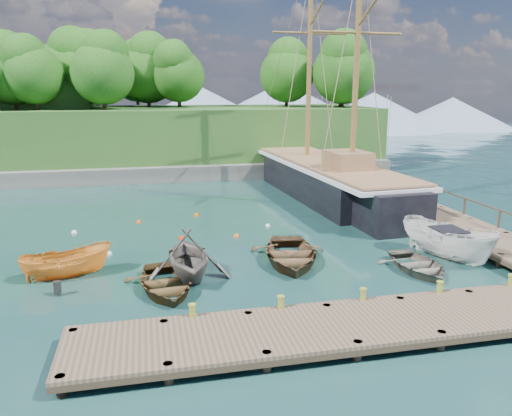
# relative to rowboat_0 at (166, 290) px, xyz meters

# --- Properties ---
(ground) EXTENTS (160.00, 160.00, 0.00)m
(ground) POSITION_rel_rowboat_0_xyz_m (4.71, 1.26, 0.00)
(ground) COLOR #173C36
(ground) RESTS_ON ground
(dock_near) EXTENTS (20.00, 3.20, 1.10)m
(dock_near) POSITION_rel_rowboat_0_xyz_m (6.71, -5.24, 0.43)
(dock_near) COLOR brown
(dock_near) RESTS_ON ground
(dock_east) EXTENTS (3.20, 24.00, 1.10)m
(dock_east) POSITION_rel_rowboat_0_xyz_m (16.21, 8.26, 0.43)
(dock_east) COLOR brown
(dock_east) RESTS_ON ground
(bollard_0) EXTENTS (0.26, 0.26, 0.45)m
(bollard_0) POSITION_rel_rowboat_0_xyz_m (0.71, -3.84, 0.00)
(bollard_0) COLOR olive
(bollard_0) RESTS_ON ground
(bollard_1) EXTENTS (0.26, 0.26, 0.45)m
(bollard_1) POSITION_rel_rowboat_0_xyz_m (3.71, -3.84, 0.00)
(bollard_1) COLOR olive
(bollard_1) RESTS_ON ground
(bollard_2) EXTENTS (0.26, 0.26, 0.45)m
(bollard_2) POSITION_rel_rowboat_0_xyz_m (6.71, -3.84, 0.00)
(bollard_2) COLOR olive
(bollard_2) RESTS_ON ground
(bollard_3) EXTENTS (0.26, 0.26, 0.45)m
(bollard_3) POSITION_rel_rowboat_0_xyz_m (9.71, -3.84, 0.00)
(bollard_3) COLOR olive
(bollard_3) RESTS_ON ground
(bollard_4) EXTENTS (0.26, 0.26, 0.45)m
(bollard_4) POSITION_rel_rowboat_0_xyz_m (12.71, -3.84, 0.00)
(bollard_4) COLOR olive
(bollard_4) RESTS_ON ground
(rowboat_0) EXTENTS (3.51, 4.60, 0.89)m
(rowboat_0) POSITION_rel_rowboat_0_xyz_m (0.00, 0.00, 0.00)
(rowboat_0) COLOR #4F391D
(rowboat_0) RESTS_ON ground
(rowboat_1) EXTENTS (3.75, 4.31, 2.22)m
(rowboat_1) POSITION_rel_rowboat_0_xyz_m (1.01, 1.23, 0.00)
(rowboat_1) COLOR #655D55
(rowboat_1) RESTS_ON ground
(rowboat_2) EXTENTS (4.51, 5.66, 1.05)m
(rowboat_2) POSITION_rel_rowboat_0_xyz_m (5.78, 2.07, 0.00)
(rowboat_2) COLOR brown
(rowboat_2) RESTS_ON ground
(rowboat_3) EXTENTS (2.75, 3.84, 0.79)m
(rowboat_3) POSITION_rel_rowboat_0_xyz_m (10.98, -0.21, 0.00)
(rowboat_3) COLOR #6E665A
(rowboat_3) RESTS_ON ground
(motorboat_orange) EXTENTS (3.99, 2.28, 1.45)m
(motorboat_orange) POSITION_rel_rowboat_0_xyz_m (-4.01, 2.38, 0.00)
(motorboat_orange) COLOR orange
(motorboat_orange) RESTS_ON ground
(cabin_boat_white) EXTENTS (3.55, 5.44, 1.97)m
(cabin_boat_white) POSITION_rel_rowboat_0_xyz_m (13.18, 0.99, 0.00)
(cabin_boat_white) COLOR silver
(cabin_boat_white) RESTS_ON ground
(schooner) EXTENTS (6.21, 27.73, 20.34)m
(schooner) POSITION_rel_rowboat_0_xyz_m (12.41, 15.13, 1.13)
(schooner) COLOR black
(schooner) RESTS_ON ground
(mooring_buoy_0) EXTENTS (0.29, 0.29, 0.29)m
(mooring_buoy_0) POSITION_rel_rowboat_0_xyz_m (-2.47, 5.08, 0.00)
(mooring_buoy_0) COLOR white
(mooring_buoy_0) RESTS_ON ground
(mooring_buoy_1) EXTENTS (0.34, 0.34, 0.34)m
(mooring_buoy_1) POSITION_rel_rowboat_0_xyz_m (1.16, 6.86, 0.00)
(mooring_buoy_1) COLOR #F02900
(mooring_buoy_1) RESTS_ON ground
(mooring_buoy_2) EXTENTS (0.35, 0.35, 0.35)m
(mooring_buoy_2) POSITION_rel_rowboat_0_xyz_m (4.08, 6.59, 0.00)
(mooring_buoy_2) COLOR #CE5819
(mooring_buoy_2) RESTS_ON ground
(mooring_buoy_3) EXTENTS (0.28, 0.28, 0.28)m
(mooring_buoy_3) POSITION_rel_rowboat_0_xyz_m (6.26, 8.29, 0.00)
(mooring_buoy_3) COLOR white
(mooring_buoy_3) RESTS_ON ground
(mooring_buoy_4) EXTENTS (0.32, 0.32, 0.32)m
(mooring_buoy_4) POSITION_rel_rowboat_0_xyz_m (-1.12, 10.75, 0.00)
(mooring_buoy_4) COLOR #F54E0E
(mooring_buoy_4) RESTS_ON ground
(mooring_buoy_5) EXTENTS (0.33, 0.33, 0.33)m
(mooring_buoy_5) POSITION_rel_rowboat_0_xyz_m (2.45, 11.67, 0.00)
(mooring_buoy_5) COLOR #E14F00
(mooring_buoy_5) RESTS_ON ground
(mooring_buoy_6) EXTENTS (0.31, 0.31, 0.31)m
(mooring_buoy_6) POSITION_rel_rowboat_0_xyz_m (-4.61, 9.29, 0.00)
(mooring_buoy_6) COLOR white
(mooring_buoy_6) RESTS_ON ground
(mooring_buoy_7) EXTENTS (0.28, 0.28, 0.28)m
(mooring_buoy_7) POSITION_rel_rowboat_0_xyz_m (6.78, 4.82, 0.00)
(mooring_buoy_7) COLOR #E74518
(mooring_buoy_7) RESTS_ON ground
(headland) EXTENTS (51.00, 19.31, 12.90)m
(headland) POSITION_rel_rowboat_0_xyz_m (-8.16, 32.63, 5.54)
(headland) COLOR #474744
(headland) RESTS_ON ground
(distant_ridge) EXTENTS (117.00, 40.00, 10.00)m
(distant_ridge) POSITION_rel_rowboat_0_xyz_m (9.02, 71.26, 4.35)
(distant_ridge) COLOR #728CA5
(distant_ridge) RESTS_ON ground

